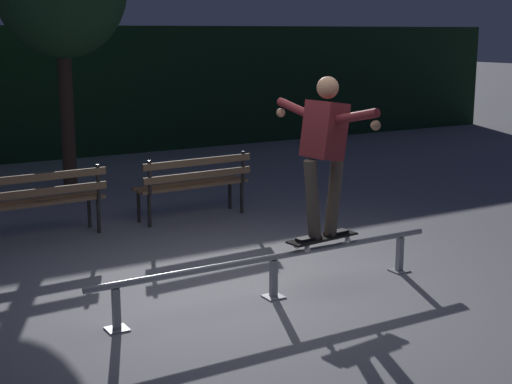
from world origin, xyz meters
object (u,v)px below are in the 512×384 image
skateboard (323,238)px  park_bench_left_center (194,180)px  grind_rail (274,264)px  skateboarder (325,144)px  park_bench_leftmost (40,197)px

skateboard → park_bench_left_center: 3.16m
grind_rail → skateboarder: bearing=0.0°
skateboarder → park_bench_leftmost: 3.80m
grind_rail → skateboard: (0.56, -0.00, 0.17)m
park_bench_leftmost → grind_rail: bearing=-66.9°
skateboard → park_bench_left_center: size_ratio=0.49×
park_bench_leftmost → skateboard: bearing=-58.8°
skateboard → skateboarder: skateboarder is taller
skateboard → park_bench_leftmost: (-1.91, 3.16, 0.03)m
skateboarder → park_bench_left_center: (0.15, 3.16, -0.90)m
skateboard → skateboarder: size_ratio=0.51×
grind_rail → park_bench_leftmost: park_bench_leftmost is taller
grind_rail → skateboard: bearing=-0.0°
grind_rail → park_bench_leftmost: 3.44m
park_bench_leftmost → park_bench_left_center: bearing=0.0°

